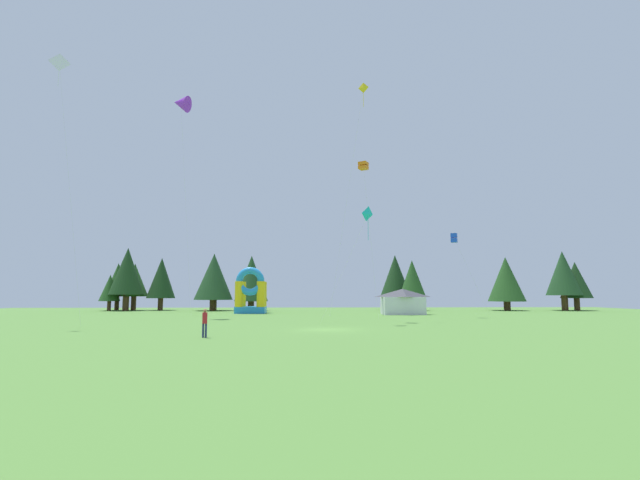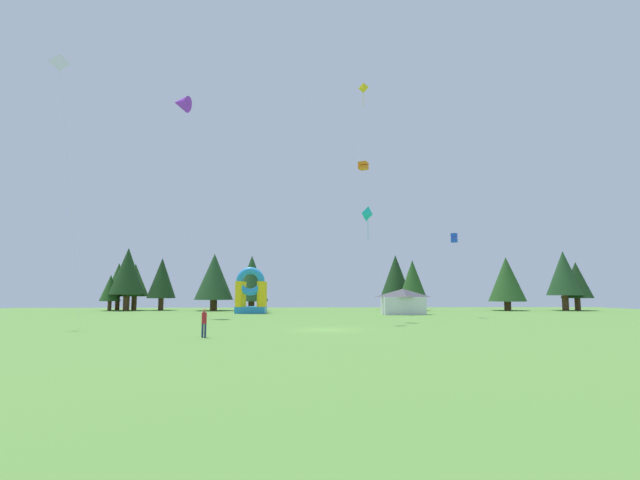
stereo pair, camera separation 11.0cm
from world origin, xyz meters
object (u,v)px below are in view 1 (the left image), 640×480
kite_blue_box (454,238)px  person_far_side (205,320)px  kite_purple_delta (181,103)px  kite_yellow_diamond (363,93)px  kite_orange_box (363,166)px  kite_cyan_diamond (368,216)px  festival_tent (403,302)px  inflatable_orange_dome (251,296)px  kite_white_diamond (59,66)px

kite_blue_box → person_far_side: kite_blue_box is taller
kite_purple_delta → kite_yellow_diamond: 23.98m
kite_orange_box → kite_cyan_diamond: 8.57m
festival_tent → person_far_side: bearing=-121.5°
kite_blue_box → person_far_side: 37.08m
kite_cyan_diamond → inflatable_orange_dome: bearing=118.7°
kite_white_diamond → kite_purple_delta: 18.30m
inflatable_orange_dome → festival_tent: inflatable_orange_dome is taller
kite_cyan_diamond → festival_tent: kite_cyan_diamond is taller
kite_cyan_diamond → kite_yellow_diamond: bearing=85.1°
kite_blue_box → festival_tent: size_ratio=1.83×
kite_white_diamond → inflatable_orange_dome: kite_white_diamond is taller
kite_orange_box → kite_blue_box: bearing=30.1°
kite_orange_box → kite_purple_delta: 26.83m
kite_orange_box → kite_yellow_diamond: (0.37, 2.76, 9.64)m
kite_orange_box → festival_tent: bearing=63.3°
kite_orange_box → inflatable_orange_dome: 27.82m
kite_blue_box → festival_tent: kite_blue_box is taller
inflatable_orange_dome → kite_blue_box: bearing=-25.2°
kite_purple_delta → kite_white_diamond: bearing=-113.2°
kite_blue_box → kite_white_diamond: kite_white_diamond is taller
person_far_side → kite_purple_delta: bearing=107.3°
kite_orange_box → festival_tent: kite_orange_box is taller
kite_cyan_diamond → kite_white_diamond: bearing=-177.6°
kite_orange_box → person_far_side: 27.67m
kite_yellow_diamond → inflatable_orange_dome: (-14.43, 16.61, -23.83)m
kite_white_diamond → person_far_side: (16.59, -11.86, -23.10)m
kite_yellow_diamond → person_far_side: size_ratio=14.73×
inflatable_orange_dome → festival_tent: (21.27, -5.00, -0.80)m
kite_purple_delta → inflatable_orange_dome: kite_purple_delta is taller
kite_cyan_diamond → inflatable_orange_dome: 29.55m
kite_blue_box → kite_white_diamond: (-41.84, -13.90, 14.52)m
kite_orange_box → person_far_side: kite_orange_box is taller
kite_orange_box → kite_cyan_diamond: (-0.35, -5.64, -6.44)m
kite_cyan_diamond → kite_blue_box: bearing=45.4°
person_far_side → festival_tent: 38.82m
inflatable_orange_dome → kite_white_diamond: bearing=-120.8°
person_far_side → festival_tent: size_ratio=0.33×
kite_yellow_diamond → festival_tent: 28.08m
kite_cyan_diamond → kite_yellow_diamond: 18.16m
kite_cyan_diamond → festival_tent: (7.56, 20.01, -8.55)m
kite_white_diamond → inflatable_orange_dome: bearing=59.2°
kite_yellow_diamond → inflatable_orange_dome: kite_yellow_diamond is taller
kite_orange_box → kite_cyan_diamond: kite_orange_box is taller
kite_cyan_diamond → festival_tent: bearing=69.3°
kite_white_diamond → kite_yellow_diamond: (30.04, 9.61, 2.17)m
kite_orange_box → kite_white_diamond: 31.35m
kite_blue_box → kite_white_diamond: size_ratio=0.41×
kite_white_diamond → inflatable_orange_dome: (15.61, 26.23, -21.66)m
kite_blue_box → festival_tent: (-4.96, 7.32, -7.94)m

